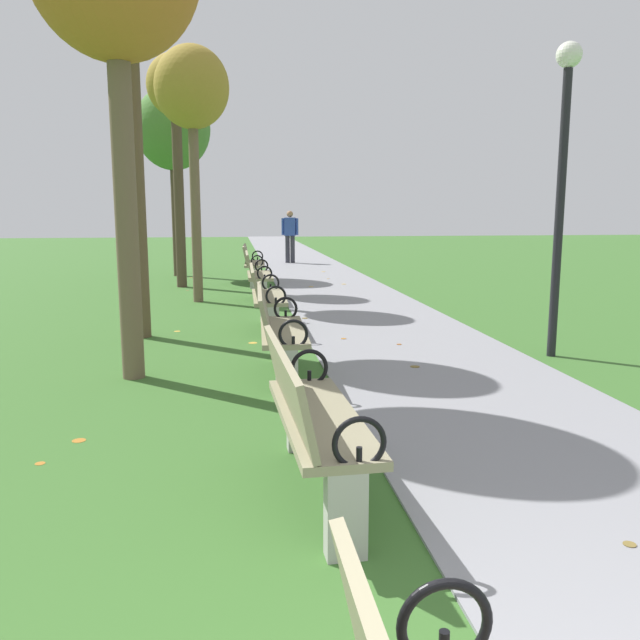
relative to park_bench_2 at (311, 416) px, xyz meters
The scene contains 13 objects.
paved_walkway 15.15m from the park_bench_2, 83.50° to the left, with size 2.42×44.00×0.02m, color gray.
park_bench_2 is the anchor object (origin of this frame).
park_bench_3 2.79m from the park_bench_2, 90.00° to the left, with size 0.53×1.62×0.90m.
park_bench_4 5.40m from the park_bench_2, 90.00° to the left, with size 0.49×1.61×0.90m.
park_bench_5 8.42m from the park_bench_2, 90.00° to the left, with size 0.49×1.60×0.90m.
park_bench_6 11.12m from the park_bench_2, 90.00° to the left, with size 0.54×1.62×0.90m.
tree_2 6.56m from the park_bench_2, 107.71° to the left, with size 1.34×1.34×5.07m.
tree_3 9.16m from the park_bench_2, 97.26° to the left, with size 1.31×1.31×4.53m.
tree_4 11.58m from the park_bench_2, 98.12° to the left, with size 1.18×1.18×4.91m.
tree_5 13.87m from the park_bench_2, 97.83° to the left, with size 1.85×1.85×4.68m.
pedestrian_walking 16.93m from the park_bench_2, 85.40° to the left, with size 0.52×0.28×1.62m.
lamp_post 4.99m from the park_bench_2, 46.08° to the left, with size 0.28×0.28×3.48m.
scattered_leaves 4.18m from the park_bench_2, 83.52° to the left, with size 4.33×17.93×0.02m.
Camera 1 is at (-0.94, -0.72, 1.69)m, focal length 36.68 mm.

